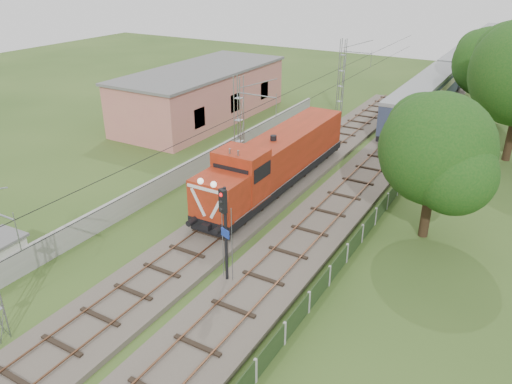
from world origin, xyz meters
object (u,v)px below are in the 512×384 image
Objects in this scene: signal_post at (224,220)px; coach_rake at (464,60)px; locomotive at (276,160)px; relay_hut at (3,255)px.

coach_rake is at bearing 88.38° from signal_post.
locomotive is at bearing -96.23° from coach_rake.
relay_hut is (-10.77, -5.06, -2.67)m from signal_post.
relay_hut is at bearing -154.83° from signal_post.
locomotive is 0.26× the size of coach_rake.
locomotive is 7.79× the size of relay_hut.
locomotive reaches higher than relay_hut.
signal_post is at bearing -91.62° from coach_rake.
coach_rake is 57.59m from signal_post.
locomotive is 3.15× the size of signal_post.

